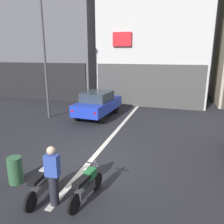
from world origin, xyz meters
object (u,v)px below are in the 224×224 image
object	(u,v)px
street_lamp	(44,46)
motorcycle_silver_row_leftmost	(43,183)
motorcycle_green_row_left_mid	(87,185)
car_blue_crossing_near	(98,103)
person_by_motorcycles	(53,176)
trash_bin	(15,170)

from	to	relation	value
street_lamp	motorcycle_silver_row_leftmost	size ratio (longest dim) A/B	4.33
motorcycle_green_row_left_mid	street_lamp	bearing A→B (deg)	129.07
street_lamp	motorcycle_silver_row_leftmost	bearing A→B (deg)	-58.37
car_blue_crossing_near	street_lamp	xyz separation A→B (m)	(-2.93, -1.07, 3.48)
street_lamp	motorcycle_green_row_left_mid	distance (m)	9.70
motorcycle_silver_row_leftmost	motorcycle_green_row_left_mid	distance (m)	1.23
motorcycle_silver_row_leftmost	street_lamp	bearing A→B (deg)	121.63
person_by_motorcycles	trash_bin	size ratio (longest dim) A/B	1.96
motorcycle_silver_row_leftmost	person_by_motorcycles	size ratio (longest dim) A/B	1.00
car_blue_crossing_near	street_lamp	distance (m)	4.67
car_blue_crossing_near	trash_bin	world-z (taller)	car_blue_crossing_near
street_lamp	motorcycle_green_row_left_mid	world-z (taller)	street_lamp
car_blue_crossing_near	motorcycle_silver_row_leftmost	size ratio (longest dim) A/B	2.51
motorcycle_green_row_left_mid	person_by_motorcycles	xyz separation A→B (m)	(-0.75, -0.42, 0.40)
street_lamp	motorcycle_green_row_left_mid	size ratio (longest dim) A/B	4.35
street_lamp	trash_bin	xyz separation A→B (m)	(3.13, -6.75, -3.94)
street_lamp	person_by_motorcycles	size ratio (longest dim) A/B	4.33
trash_bin	motorcycle_green_row_left_mid	bearing A→B (deg)	-3.35
street_lamp	motorcycle_green_row_left_mid	bearing A→B (deg)	-50.93
street_lamp	person_by_motorcycles	xyz separation A→B (m)	(4.84, -7.31, -3.51)
car_blue_crossing_near	motorcycle_green_row_left_mid	world-z (taller)	car_blue_crossing_near
person_by_motorcycles	trash_bin	distance (m)	1.85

